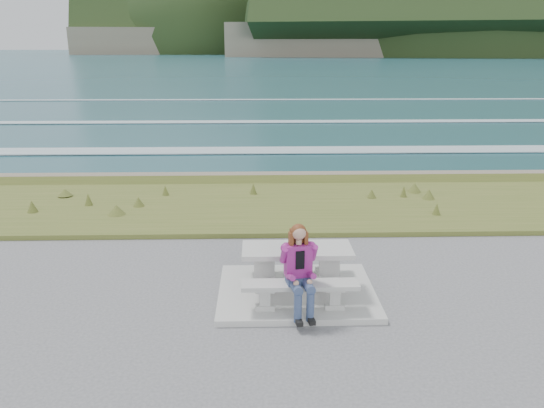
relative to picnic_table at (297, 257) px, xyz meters
name	(u,v)px	position (x,y,z in m)	size (l,w,h in m)	color
concrete_slab	(296,292)	(0.00, 0.00, -0.63)	(2.60, 2.10, 0.10)	#ABAAA5
picnic_table	(297,257)	(0.00, 0.00, 0.00)	(1.80, 0.75, 0.75)	#ABAAA5
bench_landward	(300,289)	(0.00, -0.70, -0.23)	(1.80, 0.35, 0.45)	#ABAAA5
bench_seaward	(294,254)	(0.00, 0.70, -0.23)	(1.80, 0.35, 0.45)	#ABAAA5
grass_verge	(283,208)	(0.00, 5.00, -0.68)	(160.00, 4.50, 0.22)	#475921
shore_drop	(278,181)	(0.00, 7.90, -0.68)	(160.00, 0.80, 2.20)	#6E6152
ocean	(268,141)	(0.00, 25.09, -2.42)	(1600.00, 1600.00, 0.09)	#1F4E59
headland_range	(514,38)	(190.38, 398.37, 9.23)	(729.83, 363.95, 191.54)	#6E6152
seated_woman	(300,283)	(-0.01, -0.83, -0.07)	(0.49, 0.73, 1.39)	navy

